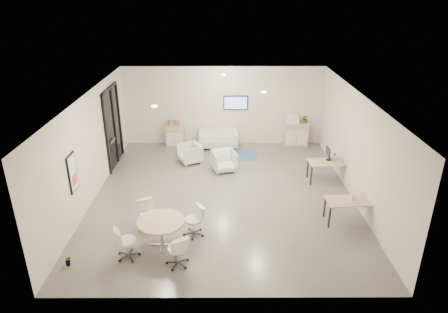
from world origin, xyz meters
The scene contains 21 objects.
room_shell centered at (0.00, 0.00, 1.60)m, with size 9.60×10.60×4.80m.
glass_door centered at (-3.95, 2.51, 1.50)m, with size 0.09×1.90×2.85m.
artwork centered at (-3.97, -1.60, 1.55)m, with size 0.05×0.54×1.04m.
wall_tv centered at (0.50, 4.46, 1.75)m, with size 0.98×0.06×0.58m.
ceiling_spots centered at (-0.20, 0.83, 3.18)m, with size 3.14×4.14×0.03m.
sideboard_left centered at (-1.98, 4.27, 0.43)m, with size 0.77×0.40×0.86m.
sideboard_right centered at (2.97, 4.24, 0.49)m, with size 0.98×0.47×0.98m.
books centered at (-2.01, 4.28, 0.97)m, with size 0.45×0.14×0.22m.
printer centered at (2.80, 4.24, 1.14)m, with size 0.48×0.40×0.33m.
loveseat centered at (-0.20, 4.10, 0.32)m, with size 1.59×0.84×0.58m.
blue_rug centered at (0.58, 3.21, 0.01)m, with size 1.43×0.95×0.01m, color navy.
armchair_left centered at (-1.24, 2.56, 0.39)m, with size 0.76×0.71×0.78m, color silver.
armchair_right centered at (0.03, 1.83, 0.40)m, with size 0.78×0.73×0.80m, color silver.
desk_rear centered at (3.52, 0.96, 0.65)m, with size 1.42×0.77×0.72m.
desk_front centered at (3.48, -1.55, 0.62)m, with size 1.36×0.74×0.69m.
monitor centered at (3.48, 1.11, 0.96)m, with size 0.20×0.50×0.44m.
round_table centered at (-1.55, -2.64, 0.64)m, with size 1.19×1.19×0.72m.
meeting_chairs centered at (-1.55, -2.64, 0.41)m, with size 2.32×2.32×0.82m.
plant_cabinet centered at (3.31, 4.25, 1.11)m, with size 0.29×0.32×0.25m, color #3F7F3F.
plant_floor centered at (-3.65, -3.44, 0.06)m, with size 0.16×0.28×0.13m, color #3F7F3F.
cup centered at (3.55, -1.54, 0.74)m, with size 0.12×0.09×0.12m, color white.
Camera 1 is at (-0.01, -11.08, 6.08)m, focal length 32.00 mm.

